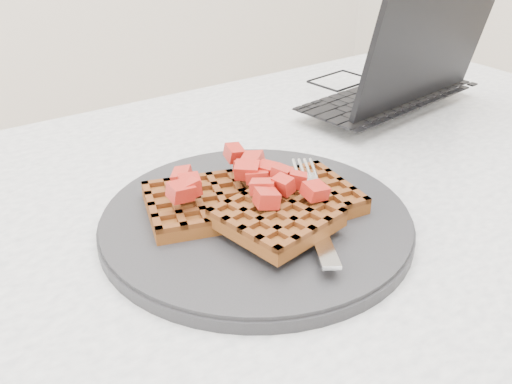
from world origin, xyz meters
The scene contains 6 objects.
table centered at (0.00, 0.00, 0.64)m, with size 1.20×0.80×0.75m.
plate centered at (-0.06, 0.00, 0.76)m, with size 0.31×0.31×0.02m, color black.
waffles centered at (-0.06, -0.01, 0.78)m, with size 0.21×0.19×0.03m.
strawberry_pile centered at (-0.06, 0.00, 0.80)m, with size 0.15×0.15×0.02m, color #8B0500, non-canonical shape.
fork centered at (-0.02, -0.04, 0.77)m, with size 0.02×0.18×0.02m, color silver, non-canonical shape.
laptop centered at (0.29, 0.18, 0.78)m, with size 0.32×0.25×0.20m.
Camera 1 is at (-0.33, -0.40, 1.05)m, focal length 40.00 mm.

